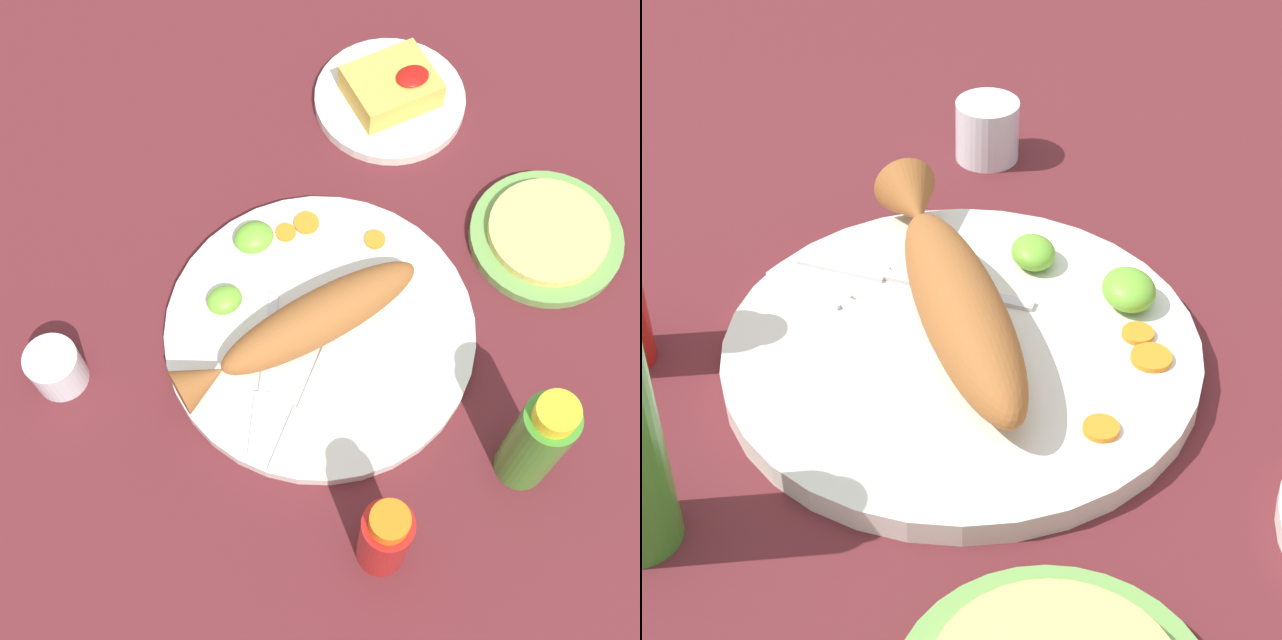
# 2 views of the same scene
# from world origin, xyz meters

# --- Properties ---
(ground_plane) EXTENTS (4.00, 4.00, 0.00)m
(ground_plane) POSITION_xyz_m (0.00, 0.00, 0.00)
(ground_plane) COLOR #561E23
(main_plate) EXTENTS (0.33, 0.33, 0.02)m
(main_plate) POSITION_xyz_m (0.00, 0.00, 0.01)
(main_plate) COLOR silver
(main_plate) RESTS_ON ground_plane
(fried_fish) EXTENTS (0.28, 0.08, 0.06)m
(fried_fish) POSITION_xyz_m (-0.02, -0.00, 0.05)
(fried_fish) COLOR #935628
(fried_fish) RESTS_ON main_plate
(fork_near) EXTENTS (0.15, 0.14, 0.00)m
(fork_near) POSITION_xyz_m (-0.05, -0.07, 0.02)
(fork_near) COLOR silver
(fork_near) RESTS_ON main_plate
(fork_far) EXTENTS (0.11, 0.17, 0.00)m
(fork_far) POSITION_xyz_m (-0.08, -0.03, 0.02)
(fork_far) COLOR silver
(fork_far) RESTS_ON main_plate
(carrot_slice_near) EXTENTS (0.02, 0.02, 0.00)m
(carrot_slice_near) POSITION_xyz_m (0.10, 0.07, 0.02)
(carrot_slice_near) COLOR orange
(carrot_slice_near) RESTS_ON main_plate
(carrot_slice_mid) EXTENTS (0.03, 0.03, 0.00)m
(carrot_slice_mid) POSITION_xyz_m (0.04, 0.12, 0.02)
(carrot_slice_mid) COLOR orange
(carrot_slice_mid) RESTS_ON main_plate
(carrot_slice_far) EXTENTS (0.02, 0.02, 0.00)m
(carrot_slice_far) POSITION_xyz_m (0.02, 0.12, 0.02)
(carrot_slice_far) COLOR orange
(carrot_slice_far) RESTS_ON main_plate
(lime_wedge_main) EXTENTS (0.05, 0.04, 0.02)m
(lime_wedge_main) POSITION_xyz_m (-0.02, 0.13, 0.03)
(lime_wedge_main) COLOR #6BB233
(lime_wedge_main) RESTS_ON main_plate
(lime_wedge_side) EXTENTS (0.04, 0.03, 0.02)m
(lime_wedge_side) POSITION_xyz_m (-0.08, 0.07, 0.03)
(lime_wedge_side) COLOR #6BB233
(lime_wedge_side) RESTS_ON main_plate
(salt_cup) EXTENTS (0.06, 0.06, 0.05)m
(salt_cup) POSITION_xyz_m (-0.27, 0.08, 0.02)
(salt_cup) COLOR silver
(salt_cup) RESTS_ON ground_plane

